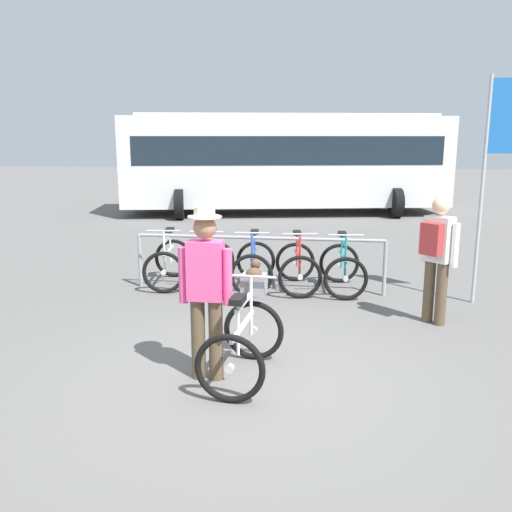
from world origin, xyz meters
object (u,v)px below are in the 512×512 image
racked_bike_white (169,263)px  bus_distant (285,158)px  racked_bike_blue (254,265)px  racked_bike_teal (342,268)px  person_with_featured_bike (206,287)px  racked_bike_red (298,267)px  featured_bicycle (245,329)px  racked_bike_yellow (211,264)px  pedestrian_with_backpack (437,253)px  banner_flag (496,147)px

racked_bike_white → bus_distant: (1.34, 8.98, 1.37)m
racked_bike_blue → racked_bike_teal: 1.40m
person_with_featured_bike → bus_distant: bearing=90.0°
racked_bike_red → racked_bike_teal: size_ratio=1.03×
racked_bike_red → racked_bike_white: bearing=178.5°
featured_bicycle → racked_bike_red: bearing=83.0°
racked_bike_teal → person_with_featured_bike: person_with_featured_bike is taller
racked_bike_yellow → racked_bike_blue: bearing=-1.5°
racked_bike_yellow → racked_bike_blue: 0.70m
pedestrian_with_backpack → bus_distant: 10.81m
racked_bike_red → pedestrian_with_backpack: (1.81, -1.43, 0.57)m
racked_bike_white → banner_flag: (4.81, -0.48, 1.86)m
featured_bicycle → bus_distant: bearing=91.7°
racked_bike_red → pedestrian_with_backpack: bearing=-38.4°
racked_bike_white → pedestrian_with_backpack: size_ratio=0.70×
pedestrian_with_backpack → bus_distant: (-2.57, 10.47, 0.80)m
racked_bike_blue → bus_distant: (-0.06, 9.01, 1.37)m
racked_bike_teal → bus_distant: size_ratio=0.11×
racked_bike_yellow → racked_bike_red: 1.40m
racked_bike_yellow → pedestrian_with_backpack: size_ratio=0.68×
pedestrian_with_backpack → featured_bicycle: bearing=-140.5°
racked_bike_white → racked_bike_yellow: size_ratio=1.03×
racked_bike_yellow → person_with_featured_bike: 3.54m
racked_bike_teal → featured_bicycle: (-1.10, -3.24, 0.12)m
racked_bike_yellow → racked_bike_teal: 2.10m
featured_bicycle → bus_distant: (-0.36, 12.29, 1.25)m
racked_bike_white → racked_bike_blue: 1.40m
racked_bike_red → racked_bike_teal: same height
racked_bike_white → racked_bike_red: 2.10m
racked_bike_yellow → racked_bike_blue: same height
racked_bike_blue → bus_distant: size_ratio=0.11×
racked_bike_blue → person_with_featured_bike: size_ratio=0.66×
racked_bike_red → bus_distant: bearing=94.8°
racked_bike_yellow → pedestrian_with_backpack: 3.57m
person_with_featured_bike → racked_bike_blue: bearing=88.9°
person_with_featured_bike → pedestrian_with_backpack: 3.24m
racked_bike_white → featured_bicycle: size_ratio=0.94×
racked_bike_red → pedestrian_with_backpack: pedestrian_with_backpack is taller
banner_flag → bus_distant: bearing=110.2°
pedestrian_with_backpack → banner_flag: banner_flag is taller
racked_bike_yellow → featured_bicycle: size_ratio=0.91×
racked_bike_white → bus_distant: bearing=81.5°
pedestrian_with_backpack → racked_bike_blue: bearing=149.9°
bus_distant → racked_bike_white: bearing=-98.5°
racked_bike_yellow → racked_bike_teal: same height
racked_bike_blue → racked_bike_red: (0.70, -0.02, 0.00)m
racked_bike_white → pedestrian_with_backpack: (3.91, -1.49, 0.57)m
racked_bike_yellow → person_with_featured_bike: person_with_featured_bike is taller
racked_bike_yellow → banner_flag: bearing=-6.4°
featured_bicycle → banner_flag: banner_flag is taller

